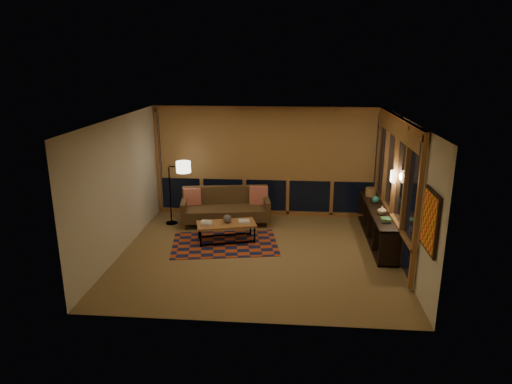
# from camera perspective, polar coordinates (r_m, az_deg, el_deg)

# --- Properties ---
(floor) EXTENTS (5.50, 5.00, 0.01)m
(floor) POSITION_cam_1_polar(r_m,az_deg,el_deg) (9.26, 0.28, -7.74)
(floor) COLOR olive
(floor) RESTS_ON ground
(ceiling) EXTENTS (5.50, 5.00, 0.01)m
(ceiling) POSITION_cam_1_polar(r_m,az_deg,el_deg) (8.53, 0.30, 9.07)
(ceiling) COLOR beige
(ceiling) RESTS_ON walls
(walls) EXTENTS (5.51, 5.01, 2.70)m
(walls) POSITION_cam_1_polar(r_m,az_deg,el_deg) (8.80, 0.29, 0.32)
(walls) COLOR beige
(walls) RESTS_ON floor
(window_wall_back) EXTENTS (5.30, 0.16, 2.60)m
(window_wall_back) POSITION_cam_1_polar(r_m,az_deg,el_deg) (11.15, 1.28, 3.74)
(window_wall_back) COLOR #9F6F34
(window_wall_back) RESTS_ON walls
(window_wall_right) EXTENTS (0.16, 3.70, 2.60)m
(window_wall_right) POSITION_cam_1_polar(r_m,az_deg,el_deg) (9.57, 16.81, 0.92)
(window_wall_right) COLOR #9F6F34
(window_wall_right) RESTS_ON walls
(wall_art) EXTENTS (0.06, 0.74, 0.94)m
(wall_art) POSITION_cam_1_polar(r_m,az_deg,el_deg) (7.27, 20.89, -3.43)
(wall_art) COLOR red
(wall_art) RESTS_ON walls
(wall_sconce) EXTENTS (0.12, 0.18, 0.22)m
(wall_sconce) POSITION_cam_1_polar(r_m,az_deg,el_deg) (9.36, 16.73, 1.87)
(wall_sconce) COLOR #FEECCA
(wall_sconce) RESTS_ON walls
(sofa) EXTENTS (2.14, 1.14, 0.83)m
(sofa) POSITION_cam_1_polar(r_m,az_deg,el_deg) (10.77, -3.82, -1.90)
(sofa) COLOR brown
(sofa) RESTS_ON floor
(pillow_left) EXTENTS (0.43, 0.25, 0.40)m
(pillow_left) POSITION_cam_1_polar(r_m,az_deg,el_deg) (10.93, -7.98, -0.63)
(pillow_left) COLOR #B50500
(pillow_left) RESTS_ON sofa
(pillow_right) EXTENTS (0.44, 0.15, 0.44)m
(pillow_right) POSITION_cam_1_polar(r_m,az_deg,el_deg) (10.93, 0.35, -0.38)
(pillow_right) COLOR #B50500
(pillow_right) RESTS_ON sofa
(area_rug) EXTENTS (2.42, 1.82, 0.01)m
(area_rug) POSITION_cam_1_polar(r_m,az_deg,el_deg) (9.75, -3.91, -6.46)
(area_rug) COLOR #A73F19
(area_rug) RESTS_ON floor
(coffee_table) EXTENTS (1.35, 0.89, 0.41)m
(coffee_table) POSITION_cam_1_polar(r_m,az_deg,el_deg) (9.82, -3.72, -5.04)
(coffee_table) COLOR #9F6F34
(coffee_table) RESTS_ON floor
(book_stack_a) EXTENTS (0.24, 0.19, 0.07)m
(book_stack_a) POSITION_cam_1_polar(r_m,az_deg,el_deg) (9.70, -6.24, -3.86)
(book_stack_a) COLOR silver
(book_stack_a) RESTS_ON coffee_table
(book_stack_b) EXTENTS (0.26, 0.22, 0.05)m
(book_stack_b) POSITION_cam_1_polar(r_m,az_deg,el_deg) (9.78, -1.49, -3.66)
(book_stack_b) COLOR silver
(book_stack_b) RESTS_ON coffee_table
(ceramic_pot) EXTENTS (0.24, 0.24, 0.18)m
(ceramic_pot) POSITION_cam_1_polar(r_m,az_deg,el_deg) (9.74, -3.61, -3.34)
(ceramic_pot) COLOR black
(ceramic_pot) RESTS_ON coffee_table
(floor_lamp) EXTENTS (0.52, 0.36, 1.53)m
(floor_lamp) POSITION_cam_1_polar(r_m,az_deg,el_deg) (10.87, -10.69, -0.07)
(floor_lamp) COLOR black
(floor_lamp) RESTS_ON floor
(bookshelf) EXTENTS (0.40, 2.87, 0.72)m
(bookshelf) POSITION_cam_1_polar(r_m,az_deg,el_deg) (10.20, 14.87, -3.84)
(bookshelf) COLOR black
(bookshelf) RESTS_ON floor
(basket) EXTENTS (0.26, 0.26, 0.19)m
(basket) POSITION_cam_1_polar(r_m,az_deg,el_deg) (10.88, 14.17, 0.00)
(basket) COLOR #A77849
(basket) RESTS_ON bookshelf
(teal_bowl) EXTENTS (0.17, 0.17, 0.16)m
(teal_bowl) POSITION_cam_1_polar(r_m,az_deg,el_deg) (10.39, 14.72, -0.91)
(teal_bowl) COLOR #287B74
(teal_bowl) RESTS_ON bookshelf
(vase) EXTENTS (0.23, 0.23, 0.19)m
(vase) POSITION_cam_1_polar(r_m,az_deg,el_deg) (9.65, 15.48, -2.19)
(vase) COLOR tan
(vase) RESTS_ON bookshelf
(shelf_book_stack) EXTENTS (0.24, 0.29, 0.07)m
(shelf_book_stack) POSITION_cam_1_polar(r_m,az_deg,el_deg) (9.27, 15.92, -3.36)
(shelf_book_stack) COLOR silver
(shelf_book_stack) RESTS_ON bookshelf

